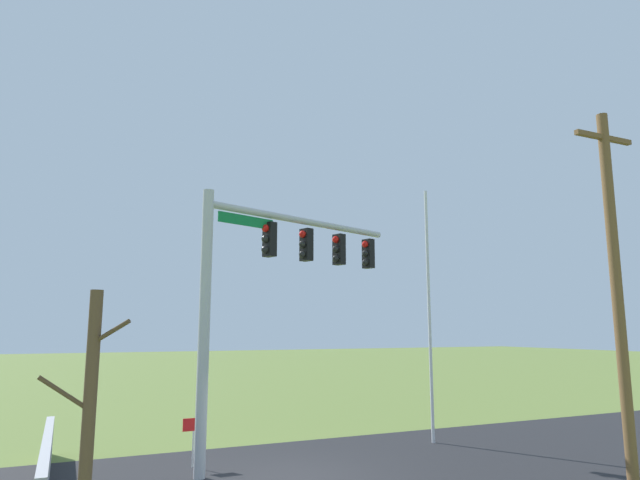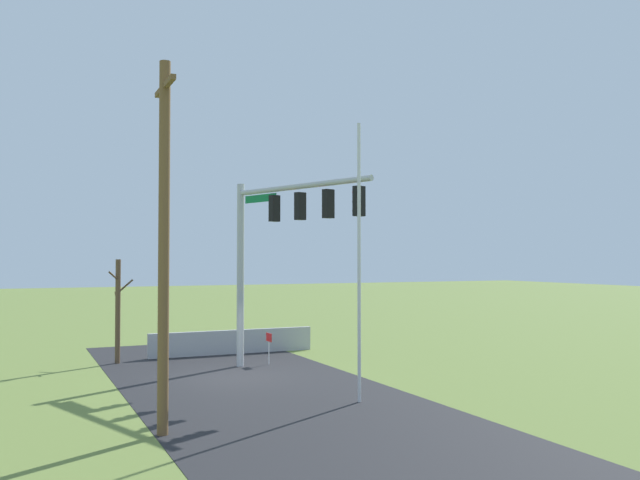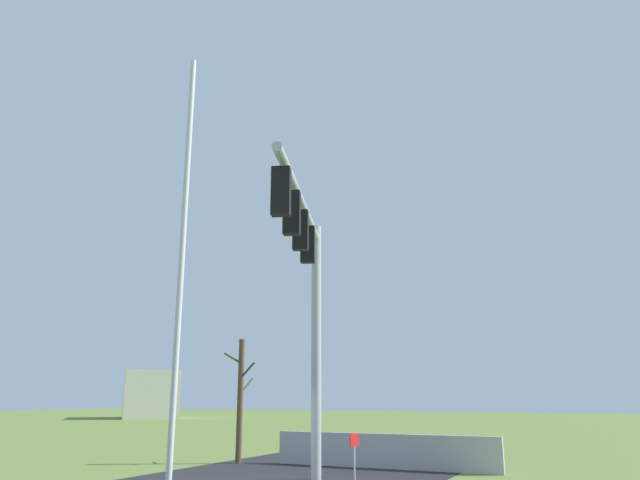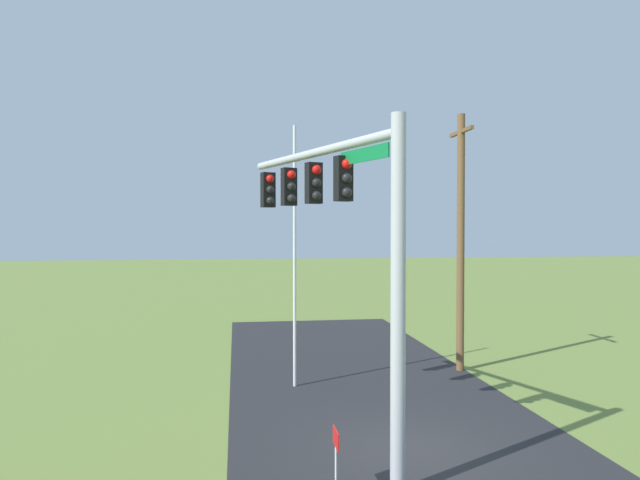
# 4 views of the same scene
# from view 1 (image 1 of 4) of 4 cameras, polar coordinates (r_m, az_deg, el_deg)

# --- Properties ---
(ground_plane) EXTENTS (160.00, 160.00, 0.00)m
(ground_plane) POSITION_cam_1_polar(r_m,az_deg,el_deg) (14.21, -2.38, -23.40)
(ground_plane) COLOR olive
(road_surface) EXTENTS (28.00, 8.00, 0.01)m
(road_surface) POSITION_cam_1_polar(r_m,az_deg,el_deg) (16.12, 11.90, -21.50)
(road_surface) COLOR #232326
(road_surface) RESTS_ON ground_plane
(retaining_fence) EXTENTS (0.20, 7.25, 1.03)m
(retaining_fence) POSITION_cam_1_polar(r_m,az_deg,el_deg) (14.65, -26.56, -19.97)
(retaining_fence) COLOR #A8A8AD
(retaining_fence) RESTS_ON ground_plane
(signal_mast) EXTENTS (6.51, 2.47, 7.00)m
(signal_mast) POSITION_cam_1_polar(r_m,az_deg,el_deg) (15.32, -4.87, -3.30)
(signal_mast) COLOR #B2B5BA
(signal_mast) RESTS_ON ground_plane
(flagpole) EXTENTS (0.10, 0.10, 8.04)m
(flagpole) POSITION_cam_1_polar(r_m,az_deg,el_deg) (18.21, 11.24, -7.37)
(flagpole) COLOR silver
(flagpole) RESTS_ON ground_plane
(utility_pole) EXTENTS (1.90, 0.26, 8.78)m
(utility_pole) POSITION_cam_1_polar(r_m,az_deg,el_deg) (14.88, 28.33, -3.98)
(utility_pole) COLOR brown
(utility_pole) RESTS_ON ground_plane
(bare_tree) EXTENTS (1.27, 1.02, 4.10)m
(bare_tree) POSITION_cam_1_polar(r_m,az_deg,el_deg) (9.56, -22.85, -16.77)
(bare_tree) COLOR brown
(bare_tree) RESTS_ON ground_plane
(open_sign) EXTENTS (0.56, 0.04, 1.22)m
(open_sign) POSITION_cam_1_polar(r_m,az_deg,el_deg) (15.32, -12.96, -18.68)
(open_sign) COLOR silver
(open_sign) RESTS_ON ground_plane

